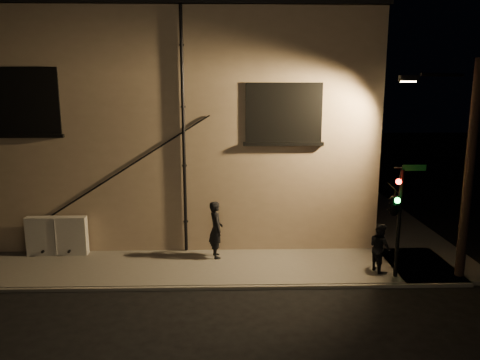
{
  "coord_description": "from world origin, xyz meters",
  "views": [
    {
      "loc": [
        -0.32,
        -12.93,
        5.93
      ],
      "look_at": [
        0.08,
        1.8,
        2.92
      ],
      "focal_mm": 35.0,
      "sensor_mm": 36.0,
      "label": 1
    }
  ],
  "objects_px": {
    "traffic_signal": "(395,203)",
    "streetlamp_pole": "(465,165)",
    "utility_cabinet": "(57,236)",
    "pedestrian_b": "(380,247)",
    "pedestrian_a": "(216,230)"
  },
  "relations": [
    {
      "from": "traffic_signal",
      "to": "streetlamp_pole",
      "type": "distance_m",
      "value": 2.4
    },
    {
      "from": "utility_cabinet",
      "to": "streetlamp_pole",
      "type": "xyz_separation_m",
      "value": [
        12.99,
        -2.1,
        2.79
      ]
    },
    {
      "from": "traffic_signal",
      "to": "streetlamp_pole",
      "type": "xyz_separation_m",
      "value": [
        2.11,
        0.22,
        1.11
      ]
    },
    {
      "from": "traffic_signal",
      "to": "pedestrian_b",
      "type": "bearing_deg",
      "value": 106.47
    },
    {
      "from": "traffic_signal",
      "to": "pedestrian_a",
      "type": "bearing_deg",
      "value": 160.43
    },
    {
      "from": "pedestrian_a",
      "to": "pedestrian_b",
      "type": "xyz_separation_m",
      "value": [
        5.2,
        -1.34,
        -0.21
      ]
    },
    {
      "from": "pedestrian_b",
      "to": "streetlamp_pole",
      "type": "bearing_deg",
      "value": -114.45
    },
    {
      "from": "utility_cabinet",
      "to": "pedestrian_a",
      "type": "xyz_separation_m",
      "value": [
        5.52,
        -0.41,
        0.31
      ]
    },
    {
      "from": "utility_cabinet",
      "to": "pedestrian_a",
      "type": "relative_size",
      "value": 1.05
    },
    {
      "from": "streetlamp_pole",
      "to": "pedestrian_b",
      "type": "bearing_deg",
      "value": 171.28
    },
    {
      "from": "utility_cabinet",
      "to": "traffic_signal",
      "type": "xyz_separation_m",
      "value": [
        10.88,
        -2.32,
        1.68
      ]
    },
    {
      "from": "utility_cabinet",
      "to": "traffic_signal",
      "type": "bearing_deg",
      "value": -12.01
    },
    {
      "from": "traffic_signal",
      "to": "streetlamp_pole",
      "type": "height_order",
      "value": "streetlamp_pole"
    },
    {
      "from": "streetlamp_pole",
      "to": "pedestrian_a",
      "type": "bearing_deg",
      "value": 167.28
    },
    {
      "from": "streetlamp_pole",
      "to": "utility_cabinet",
      "type": "bearing_deg",
      "value": 170.84
    }
  ]
}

